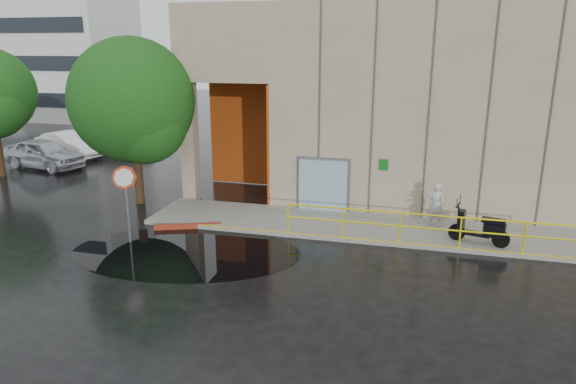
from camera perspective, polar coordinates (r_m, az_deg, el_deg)
name	(u,v)px	position (r m, az deg, el deg)	size (l,w,h in m)	color
ground	(278,275)	(15.10, -1.11, -9.17)	(120.00, 120.00, 0.00)	black
sidewalk	(421,232)	(18.77, 14.54, -4.30)	(20.00, 3.00, 0.15)	gray
building	(454,97)	(24.30, 17.94, 10.00)	(20.00, 10.17, 8.00)	gray
guardrail	(430,229)	(17.30, 15.48, -3.99)	(9.56, 0.06, 1.03)	yellow
distant_building	(58,33)	(51.92, -24.23, 15.83)	(12.00, 8.08, 15.00)	silver
person	(436,205)	(19.01, 16.09, -1.36)	(0.59, 0.39, 1.62)	#B4B5B9
scooter	(481,219)	(17.75, 20.65, -2.83)	(1.98, 1.10, 1.49)	black
stop_sign	(125,187)	(17.66, -17.64, 0.52)	(0.64, 0.55, 2.67)	slate
red_curb	(188,226)	(19.03, -11.08, -3.75)	(2.40, 0.18, 0.18)	maroon
puddle	(186,252)	(16.98, -11.27, -6.53)	(7.44, 4.58, 0.01)	black
car_a	(44,154)	(30.71, -25.49, 3.88)	(1.89, 4.70, 1.60)	silver
car_b	(69,145)	(33.13, -23.12, 4.85)	(1.60, 4.59, 1.51)	white
car_c	(122,143)	(33.57, -17.95, 5.25)	(1.73, 4.26, 1.24)	#A4A7AB
tree_near	(135,106)	(21.67, -16.61, 9.19)	(5.01, 5.01, 6.80)	black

